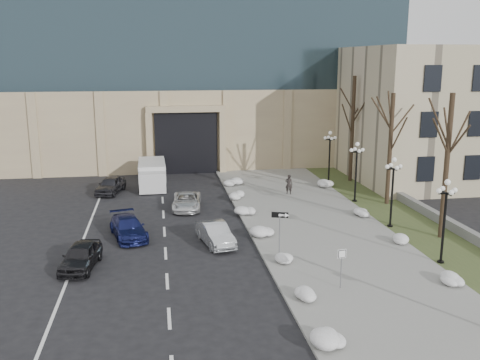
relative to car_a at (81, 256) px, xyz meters
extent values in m
plane|color=black|center=(11.00, -8.45, -0.68)|extent=(160.00, 160.00, 0.00)
cube|color=gray|center=(14.50, 5.55, -0.62)|extent=(9.00, 40.00, 0.12)
cube|color=gray|center=(10.00, 5.55, -0.61)|extent=(0.30, 40.00, 0.14)
cube|color=#394824|center=(21.00, 5.55, -0.63)|extent=(4.00, 40.00, 0.10)
cube|color=slate|center=(23.00, 7.55, -0.33)|extent=(0.50, 30.00, 0.70)
cube|color=tan|center=(9.00, 33.55, 3.32)|extent=(40.00, 20.00, 8.00)
cube|color=black|center=(7.00, 24.55, 2.32)|extent=(6.00, 2.50, 6.00)
cube|color=tan|center=(7.00, 23.15, 5.62)|extent=(7.50, 0.60, 0.60)
cube|color=tan|center=(3.50, 23.15, 2.32)|extent=(0.60, 0.60, 6.00)
cube|color=tan|center=(10.50, 23.15, 2.32)|extent=(0.60, 0.60, 6.00)
cube|color=tan|center=(33.00, 19.55, 5.32)|extent=(22.00, 18.00, 12.00)
cube|color=black|center=(25.00, 10.55, 1.82)|extent=(1.40, 0.25, 2.00)
cube|color=black|center=(29.00, 10.55, 1.82)|extent=(1.40, 0.25, 2.00)
cube|color=black|center=(25.00, 10.55, 5.32)|extent=(1.40, 0.25, 2.00)
cube|color=black|center=(29.00, 10.55, 5.32)|extent=(1.40, 0.25, 2.00)
cube|color=black|center=(25.00, 10.55, 8.82)|extent=(1.40, 0.25, 2.00)
imported|color=black|center=(0.00, 0.00, 0.00)|extent=(2.21, 4.21, 1.37)
imported|color=#B1B5B9|center=(7.51, 2.64, -0.02)|extent=(2.20, 4.22, 1.32)
imported|color=navy|center=(2.27, 4.74, -0.03)|extent=(2.85, 4.80, 1.30)
imported|color=silver|center=(6.25, 10.74, -0.07)|extent=(2.44, 4.57, 1.22)
imported|color=#302F34|center=(0.28, 16.53, 0.02)|extent=(2.66, 4.40, 1.40)
imported|color=black|center=(14.75, 13.49, 0.25)|extent=(0.69, 0.57, 1.63)
cube|color=silver|center=(3.68, 19.18, 0.36)|extent=(2.38, 5.27, 2.09)
cube|color=silver|center=(3.73, 16.05, 0.26)|extent=(2.22, 1.71, 1.67)
cylinder|color=black|center=(2.68, 16.24, -0.32)|extent=(0.27, 0.74, 0.73)
cylinder|color=black|center=(4.77, 16.27, -0.32)|extent=(0.27, 0.74, 0.73)
cylinder|color=black|center=(2.61, 20.74, -0.32)|extent=(0.27, 0.74, 0.73)
cylinder|color=black|center=(4.70, 20.77, -0.32)|extent=(0.27, 0.74, 0.73)
cylinder|color=slate|center=(10.85, -0.02, 0.60)|extent=(0.06, 0.06, 2.57)
cube|color=black|center=(10.85, -0.02, 1.79)|extent=(0.91, 0.30, 0.32)
cube|color=white|center=(10.98, -0.08, 1.79)|extent=(0.43, 0.13, 0.12)
cone|color=white|center=(11.22, -0.16, 1.79)|extent=(0.28, 0.31, 0.26)
cylinder|color=slate|center=(12.77, -4.82, 0.34)|extent=(0.06, 0.06, 2.05)
cube|color=white|center=(12.77, -4.82, 1.18)|extent=(0.45, 0.11, 0.45)
cube|color=black|center=(12.77, -4.85, 1.18)|extent=(0.39, 0.07, 0.39)
cube|color=white|center=(12.77, -4.85, 1.18)|extent=(0.33, 0.06, 0.34)
ellipsoid|color=white|center=(10.58, -9.86, -0.38)|extent=(1.10, 1.60, 0.36)
ellipsoid|color=white|center=(10.45, -5.91, -0.38)|extent=(1.10, 1.60, 0.36)
ellipsoid|color=white|center=(10.66, -1.42, -0.38)|extent=(1.10, 1.60, 0.36)
ellipsoid|color=white|center=(10.54, 3.49, -0.38)|extent=(1.10, 1.60, 0.36)
ellipsoid|color=white|center=(10.34, 8.12, -0.38)|extent=(1.10, 1.60, 0.36)
ellipsoid|color=white|center=(10.11, 12.50, -0.38)|extent=(1.10, 1.60, 0.36)
ellipsoid|color=white|center=(10.68, 17.11, -0.38)|extent=(1.10, 1.60, 0.36)
ellipsoid|color=white|center=(18.33, -5.32, -0.38)|extent=(1.10, 1.60, 0.36)
ellipsoid|color=white|center=(18.58, 0.73, -0.38)|extent=(1.10, 1.60, 0.36)
ellipsoid|color=white|center=(18.36, 6.71, -0.38)|extent=(1.10, 1.60, 0.36)
ellipsoid|color=white|center=(18.58, 15.36, -0.38)|extent=(1.10, 1.60, 0.36)
ellipsoid|color=white|center=(10.51, 12.76, -0.38)|extent=(1.10, 1.60, 0.36)
cylinder|color=black|center=(19.30, -2.45, -0.58)|extent=(0.36, 0.36, 0.20)
cylinder|color=black|center=(19.30, -2.45, 1.32)|extent=(0.14, 0.14, 4.00)
cylinder|color=black|center=(19.30, -2.45, 3.32)|extent=(0.10, 0.90, 0.10)
cylinder|color=black|center=(19.30, -2.45, 3.32)|extent=(0.90, 0.10, 0.10)
sphere|color=silver|center=(19.30, -2.45, 3.92)|extent=(0.32, 0.32, 0.32)
sphere|color=silver|center=(19.75, -2.45, 3.47)|extent=(0.28, 0.28, 0.28)
sphere|color=silver|center=(18.85, -2.45, 3.47)|extent=(0.28, 0.28, 0.28)
sphere|color=silver|center=(19.30, -2.00, 3.47)|extent=(0.28, 0.28, 0.28)
sphere|color=silver|center=(19.30, -2.90, 3.47)|extent=(0.28, 0.28, 0.28)
cylinder|color=black|center=(19.30, 4.05, -0.58)|extent=(0.36, 0.36, 0.20)
cylinder|color=black|center=(19.30, 4.05, 1.32)|extent=(0.14, 0.14, 4.00)
cylinder|color=black|center=(19.30, 4.05, 3.32)|extent=(0.10, 0.90, 0.10)
cylinder|color=black|center=(19.30, 4.05, 3.32)|extent=(0.90, 0.10, 0.10)
sphere|color=silver|center=(19.30, 4.05, 3.92)|extent=(0.32, 0.32, 0.32)
sphere|color=silver|center=(19.75, 4.05, 3.47)|extent=(0.28, 0.28, 0.28)
sphere|color=silver|center=(18.85, 4.05, 3.47)|extent=(0.28, 0.28, 0.28)
sphere|color=silver|center=(19.30, 4.50, 3.47)|extent=(0.28, 0.28, 0.28)
sphere|color=silver|center=(19.30, 3.60, 3.47)|extent=(0.28, 0.28, 0.28)
cylinder|color=black|center=(19.30, 10.55, -0.58)|extent=(0.36, 0.36, 0.20)
cylinder|color=black|center=(19.30, 10.55, 1.32)|extent=(0.14, 0.14, 4.00)
cylinder|color=black|center=(19.30, 10.55, 3.32)|extent=(0.10, 0.90, 0.10)
cylinder|color=black|center=(19.30, 10.55, 3.32)|extent=(0.90, 0.10, 0.10)
sphere|color=silver|center=(19.30, 10.55, 3.92)|extent=(0.32, 0.32, 0.32)
sphere|color=silver|center=(19.75, 10.55, 3.47)|extent=(0.28, 0.28, 0.28)
sphere|color=silver|center=(18.85, 10.55, 3.47)|extent=(0.28, 0.28, 0.28)
sphere|color=silver|center=(19.30, 11.00, 3.47)|extent=(0.28, 0.28, 0.28)
sphere|color=silver|center=(19.30, 10.10, 3.47)|extent=(0.28, 0.28, 0.28)
cylinder|color=black|center=(19.30, 17.05, -0.58)|extent=(0.36, 0.36, 0.20)
cylinder|color=black|center=(19.30, 17.05, 1.32)|extent=(0.14, 0.14, 4.00)
cylinder|color=black|center=(19.30, 17.05, 3.32)|extent=(0.10, 0.90, 0.10)
cylinder|color=black|center=(19.30, 17.05, 3.32)|extent=(0.90, 0.10, 0.10)
sphere|color=silver|center=(19.30, 17.05, 3.92)|extent=(0.32, 0.32, 0.32)
sphere|color=silver|center=(19.75, 17.05, 3.47)|extent=(0.28, 0.28, 0.28)
sphere|color=silver|center=(18.85, 17.05, 3.47)|extent=(0.28, 0.28, 0.28)
sphere|color=silver|center=(19.30, 17.50, 3.47)|extent=(0.28, 0.28, 0.28)
sphere|color=silver|center=(19.30, 16.60, 3.47)|extent=(0.28, 0.28, 0.28)
cylinder|color=black|center=(21.50, 1.55, 3.82)|extent=(0.32, 0.32, 9.00)
cylinder|color=black|center=(21.50, 9.55, 3.57)|extent=(0.32, 0.32, 8.50)
cylinder|color=black|center=(21.50, 17.55, 4.07)|extent=(0.32, 0.32, 9.50)
camera|label=1|loc=(4.26, -27.83, 10.26)|focal=40.00mm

